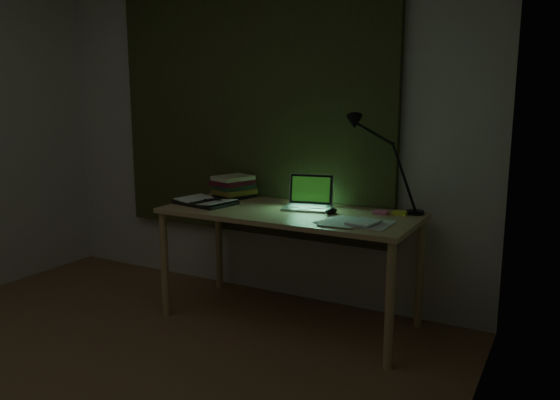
{
  "coord_description": "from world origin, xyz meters",
  "views": [
    {
      "loc": [
        2.09,
        -1.4,
        1.43
      ],
      "look_at": [
        0.53,
        1.45,
        0.82
      ],
      "focal_mm": 35.0,
      "sensor_mm": 36.0,
      "label": 1
    }
  ],
  "objects_px": {
    "loose_papers": "(357,221)",
    "open_textbook": "(205,202)",
    "desk": "(289,267)",
    "book_stack": "(233,186)",
    "laptop": "(307,193)",
    "desk_lamp": "(417,167)"
  },
  "relations": [
    {
      "from": "open_textbook",
      "to": "desk_lamp",
      "type": "relative_size",
      "value": 0.65
    },
    {
      "from": "laptop",
      "to": "loose_papers",
      "type": "distance_m",
      "value": 0.48
    },
    {
      "from": "desk",
      "to": "open_textbook",
      "type": "xyz_separation_m",
      "value": [
        -0.59,
        -0.07,
        0.38
      ]
    },
    {
      "from": "desk_lamp",
      "to": "open_textbook",
      "type": "bearing_deg",
      "value": -161.15
    },
    {
      "from": "open_textbook",
      "to": "desk_lamp",
      "type": "height_order",
      "value": "desk_lamp"
    },
    {
      "from": "open_textbook",
      "to": "desk",
      "type": "bearing_deg",
      "value": 17.66
    },
    {
      "from": "desk",
      "to": "laptop",
      "type": "relative_size",
      "value": 4.88
    },
    {
      "from": "loose_papers",
      "to": "laptop",
      "type": "bearing_deg",
      "value": 153.31
    },
    {
      "from": "book_stack",
      "to": "desk_lamp",
      "type": "bearing_deg",
      "value": 3.43
    },
    {
      "from": "desk",
      "to": "book_stack",
      "type": "relative_size",
      "value": 6.33
    },
    {
      "from": "laptop",
      "to": "desk_lamp",
      "type": "xyz_separation_m",
      "value": [
        0.65,
        0.18,
        0.18
      ]
    },
    {
      "from": "desk",
      "to": "loose_papers",
      "type": "height_order",
      "value": "loose_papers"
    },
    {
      "from": "loose_papers",
      "to": "desk_lamp",
      "type": "relative_size",
      "value": 0.58
    },
    {
      "from": "laptop",
      "to": "book_stack",
      "type": "distance_m",
      "value": 0.64
    },
    {
      "from": "loose_papers",
      "to": "open_textbook",
      "type": "bearing_deg",
      "value": 177.98
    },
    {
      "from": "book_stack",
      "to": "desk_lamp",
      "type": "height_order",
      "value": "desk_lamp"
    },
    {
      "from": "desk",
      "to": "book_stack",
      "type": "xyz_separation_m",
      "value": [
        -0.56,
        0.2,
        0.45
      ]
    },
    {
      "from": "open_textbook",
      "to": "desk_lamp",
      "type": "distance_m",
      "value": 1.39
    },
    {
      "from": "book_stack",
      "to": "loose_papers",
      "type": "height_order",
      "value": "book_stack"
    },
    {
      "from": "open_textbook",
      "to": "loose_papers",
      "type": "distance_m",
      "value": 1.09
    },
    {
      "from": "open_textbook",
      "to": "loose_papers",
      "type": "bearing_deg",
      "value": 8.72
    },
    {
      "from": "desk",
      "to": "laptop",
      "type": "height_order",
      "value": "laptop"
    }
  ]
}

